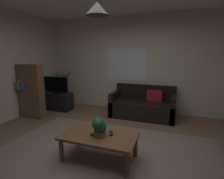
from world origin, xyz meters
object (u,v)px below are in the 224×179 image
at_px(remote_on_table_0, 111,133).
at_px(tv_stand, 57,101).
at_px(bookshelf_corner, 31,91).
at_px(book_on_table_0, 95,134).
at_px(book_on_table_1, 95,133).
at_px(couch_under_window, 143,106).
at_px(potted_palm_corner, 64,88).
at_px(pendant_lamp, 97,9).
at_px(coffee_table, 99,139).
at_px(potted_plant_on_table, 99,126).
at_px(tv, 56,85).

distance_m(remote_on_table_0, tv_stand, 3.09).
xyz_separation_m(tv_stand, bookshelf_corner, (-0.19, -0.82, 0.46)).
bearing_deg(book_on_table_0, book_on_table_1, -105.07).
bearing_deg(couch_under_window, book_on_table_1, -98.62).
bearing_deg(couch_under_window, bookshelf_corner, -158.43).
xyz_separation_m(book_on_table_1, potted_palm_corner, (-2.34, 2.55, 0.10)).
distance_m(book_on_table_0, book_on_table_1, 0.03).
bearing_deg(pendant_lamp, coffee_table, 63.43).
distance_m(potted_plant_on_table, potted_palm_corner, 3.52).
xyz_separation_m(couch_under_window, book_on_table_0, (-0.34, -2.27, 0.15)).
bearing_deg(tv_stand, coffee_table, -41.07).
xyz_separation_m(book_on_table_0, pendant_lamp, (0.06, 0.01, 1.84)).
xyz_separation_m(coffee_table, remote_on_table_0, (0.16, 0.11, 0.07)).
bearing_deg(tv_stand, bookshelf_corner, -102.79).
distance_m(potted_plant_on_table, bookshelf_corner, 2.76).
bearing_deg(tv, pendant_lamp, -40.76).
bearing_deg(book_on_table_1, tv_stand, 137.77).
relative_size(coffee_table, pendant_lamp, 2.07).
relative_size(couch_under_window, tv_stand, 1.85).
relative_size(coffee_table, book_on_table_1, 10.50).
relative_size(book_on_table_1, potted_plant_on_table, 0.37).
bearing_deg(potted_palm_corner, potted_plant_on_table, -46.47).
xyz_separation_m(book_on_table_1, tv, (-2.22, 1.99, 0.31)).
distance_m(potted_palm_corner, bookshelf_corner, 1.37).
height_order(remote_on_table_0, potted_palm_corner, potted_palm_corner).
distance_m(couch_under_window, bookshelf_corner, 2.99).
bearing_deg(couch_under_window, coffee_table, -97.18).
height_order(couch_under_window, pendant_lamp, pendant_lamp).
bearing_deg(book_on_table_1, coffee_table, 23.45).
xyz_separation_m(remote_on_table_0, potted_palm_corner, (-2.57, 2.42, 0.13)).
relative_size(coffee_table, potted_plant_on_table, 3.88).
relative_size(potted_plant_on_table, potted_palm_corner, 0.24).
height_order(coffee_table, tv, tv).
xyz_separation_m(coffee_table, potted_plant_on_table, (0.02, -0.03, 0.22)).
xyz_separation_m(book_on_table_0, tv, (-2.22, 1.98, 0.33)).
bearing_deg(book_on_table_1, remote_on_table_0, 30.93).
bearing_deg(tv_stand, potted_palm_corner, 103.29).
xyz_separation_m(book_on_table_1, potted_plant_on_table, (0.08, 0.00, 0.12)).
relative_size(coffee_table, book_on_table_0, 8.64).
bearing_deg(pendant_lamp, couch_under_window, 82.82).
bearing_deg(remote_on_table_0, bookshelf_corner, 134.19).
height_order(tv_stand, tv, tv).
relative_size(couch_under_window, book_on_table_1, 14.90).
distance_m(tv, pendant_lamp, 3.36).
distance_m(tv_stand, potted_palm_corner, 0.63).
xyz_separation_m(couch_under_window, remote_on_table_0, (-0.12, -2.15, 0.15)).
distance_m(couch_under_window, pendant_lamp, 3.02).
distance_m(book_on_table_1, remote_on_table_0, 0.26).
distance_m(potted_palm_corner, pendant_lamp, 3.89).
bearing_deg(bookshelf_corner, pendant_lamp, -25.36).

